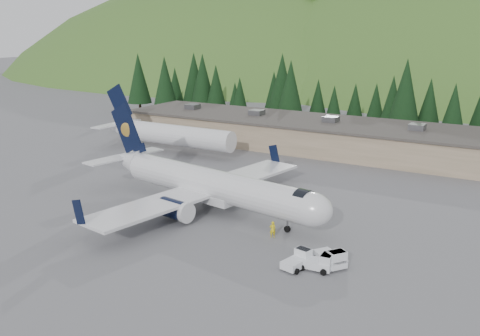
% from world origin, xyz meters
% --- Properties ---
extents(ground, '(600.00, 600.00, 0.00)m').
position_xyz_m(ground, '(0.00, 0.00, 0.00)').
color(ground, slate).
extents(airliner, '(35.45, 33.43, 11.78)m').
position_xyz_m(airliner, '(-1.02, 0.18, 3.14)').
color(airliner, white).
rests_on(airliner, ground).
extents(second_airliner, '(27.50, 11.00, 10.05)m').
position_xyz_m(second_airliner, '(-24.92, 22.00, 3.32)').
color(second_airliner, white).
rests_on(second_airliner, ground).
extents(baggage_tug_a, '(3.24, 2.08, 1.67)m').
position_xyz_m(baggage_tug_a, '(16.98, -8.76, 0.75)').
color(baggage_tug_a, white).
rests_on(baggage_tug_a, ground).
extents(baggage_tug_b, '(3.77, 3.39, 1.82)m').
position_xyz_m(baggage_tug_b, '(17.73, -7.42, 0.82)').
color(baggage_tug_b, white).
rests_on(baggage_tug_b, ground).
extents(baggage_tug_c, '(2.38, 3.31, 1.62)m').
position_xyz_m(baggage_tug_c, '(15.14, -9.15, 0.73)').
color(baggage_tug_c, white).
rests_on(baggage_tug_c, ground).
extents(terminal_building, '(71.00, 17.00, 6.10)m').
position_xyz_m(terminal_building, '(-5.01, 38.00, 2.62)').
color(terminal_building, gray).
rests_on(terminal_building, ground).
extents(ramp_worker, '(0.79, 0.73, 1.81)m').
position_xyz_m(ramp_worker, '(9.81, -3.94, 0.90)').
color(ramp_worker, yellow).
rests_on(ramp_worker, ground).
extents(tree_line, '(113.50, 16.95, 14.45)m').
position_xyz_m(tree_line, '(-9.26, 60.07, 7.62)').
color(tree_line, black).
rests_on(tree_line, ground).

